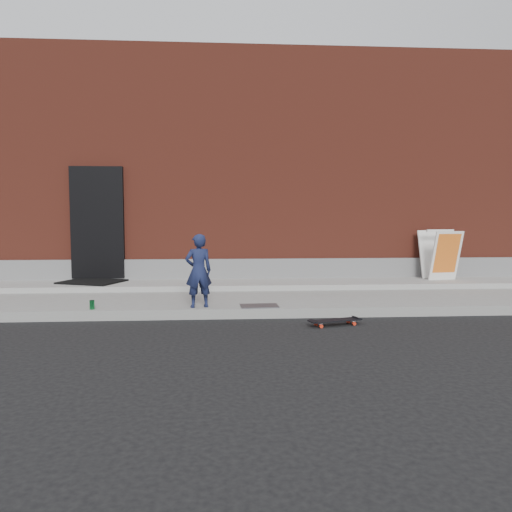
{
  "coord_description": "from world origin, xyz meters",
  "views": [
    {
      "loc": [
        -0.09,
        -7.31,
        1.51
      ],
      "look_at": [
        0.46,
        0.8,
        0.88
      ],
      "focal_mm": 35.0,
      "sensor_mm": 36.0,
      "label": 1
    }
  ],
  "objects": [
    {
      "name": "apron",
      "position": [
        0.0,
        2.4,
        0.2
      ],
      "size": [
        20.0,
        1.2,
        0.1
      ],
      "primitive_type": "cube",
      "color": "gray",
      "rests_on": "sidewalk"
    },
    {
      "name": "soda_can",
      "position": [
        -2.02,
        0.14,
        0.22
      ],
      "size": [
        0.09,
        0.09,
        0.13
      ],
      "primitive_type": "cylinder",
      "rotation": [
        0.0,
        0.0,
        0.28
      ],
      "color": "#167233",
      "rests_on": "sidewalk"
    },
    {
      "name": "sidewalk",
      "position": [
        0.0,
        1.5,
        0.07
      ],
      "size": [
        20.0,
        3.0,
        0.15
      ],
      "primitive_type": "cube",
      "color": "slate",
      "rests_on": "ground"
    },
    {
      "name": "child",
      "position": [
        -0.45,
        0.2,
        0.71
      ],
      "size": [
        0.46,
        0.36,
        1.11
      ],
      "primitive_type": "imported",
      "rotation": [
        0.0,
        0.0,
        3.38
      ],
      "color": "#171E41",
      "rests_on": "sidewalk"
    },
    {
      "name": "pizza_sign",
      "position": [
        4.33,
        2.5,
        0.76
      ],
      "size": [
        0.72,
        0.81,
        1.01
      ],
      "color": "white",
      "rests_on": "apron"
    },
    {
      "name": "doormat",
      "position": [
        -2.61,
        2.47,
        0.27
      ],
      "size": [
        1.32,
        1.21,
        0.03
      ],
      "primitive_type": "cube",
      "rotation": [
        0.0,
        0.0,
        -0.37
      ],
      "color": "black",
      "rests_on": "apron"
    },
    {
      "name": "utility_plate",
      "position": [
        0.47,
        0.2,
        0.16
      ],
      "size": [
        0.59,
        0.39,
        0.02
      ],
      "primitive_type": "cube",
      "rotation": [
        0.0,
        0.0,
        0.05
      ],
      "color": "#55555A",
      "rests_on": "sidewalk"
    },
    {
      "name": "ground",
      "position": [
        0.0,
        0.0,
        0.0
      ],
      "size": [
        80.0,
        80.0,
        0.0
      ],
      "primitive_type": "plane",
      "color": "black",
      "rests_on": "ground"
    },
    {
      "name": "building",
      "position": [
        -0.0,
        6.99,
        2.5
      ],
      "size": [
        20.0,
        8.1,
        5.0
      ],
      "color": "maroon",
      "rests_on": "ground"
    },
    {
      "name": "skateboard",
      "position": [
        1.48,
        -0.53,
        0.07
      ],
      "size": [
        0.76,
        0.38,
        0.08
      ],
      "color": "red",
      "rests_on": "ground"
    }
  ]
}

